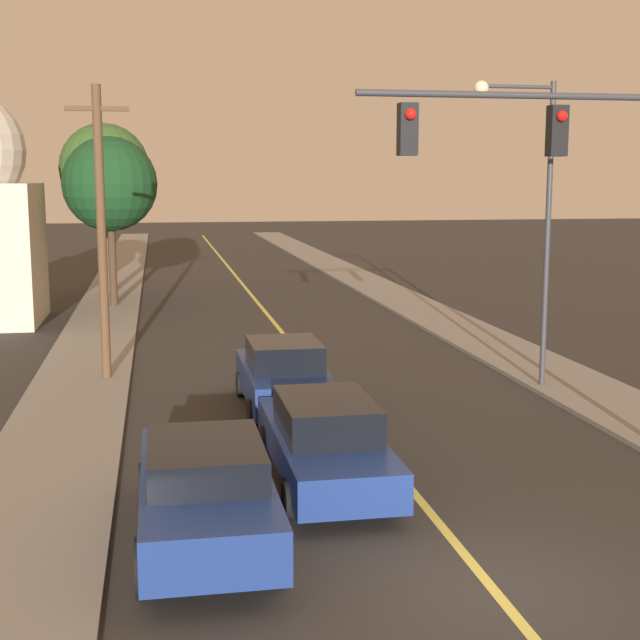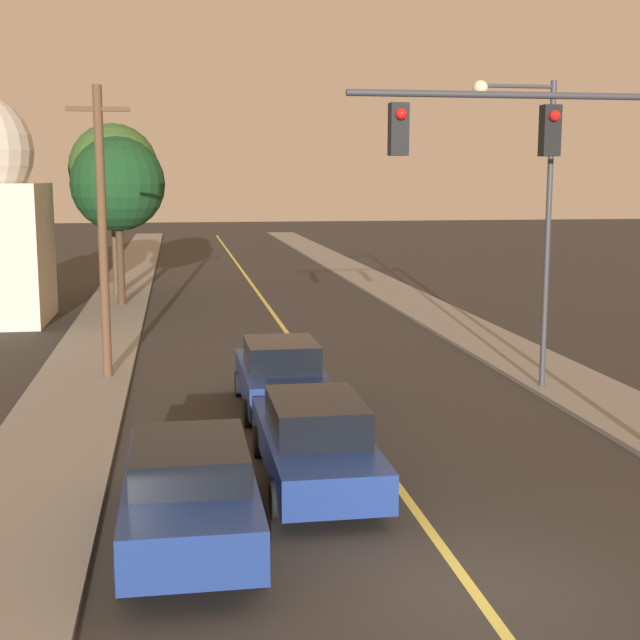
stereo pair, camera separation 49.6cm
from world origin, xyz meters
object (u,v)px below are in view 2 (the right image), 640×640
(car_near_lane_second, at_px, (281,375))
(traffic_signal_mast, at_px, (574,191))
(car_near_lane_front, at_px, (315,440))
(car_outer_lane_front, at_px, (190,488))
(utility_pole_left, at_px, (102,228))
(streetlamp_right, at_px, (531,194))
(tree_left_far, at_px, (114,169))
(tree_left_near, at_px, (118,184))

(car_near_lane_second, relative_size, traffic_signal_mast, 0.65)
(car_near_lane_front, relative_size, traffic_signal_mast, 0.75)
(car_outer_lane_front, distance_m, traffic_signal_mast, 8.67)
(car_outer_lane_front, distance_m, utility_pole_left, 11.75)
(car_outer_lane_front, bearing_deg, car_near_lane_front, 45.68)
(car_outer_lane_front, bearing_deg, streetlamp_right, 44.15)
(car_near_lane_front, xyz_separation_m, streetlamp_right, (6.28, 5.98, 4.15))
(traffic_signal_mast, bearing_deg, streetlamp_right, 75.39)
(utility_pole_left, relative_size, tree_left_far, 0.99)
(car_near_lane_front, relative_size, car_near_lane_second, 1.15)
(car_near_lane_second, distance_m, tree_left_near, 18.68)
(traffic_signal_mast, relative_size, tree_left_far, 0.91)
(car_near_lane_front, distance_m, car_near_lane_second, 5.16)
(car_near_lane_second, distance_m, tree_left_far, 22.24)
(car_outer_lane_front, xyz_separation_m, traffic_signal_mast, (7.05, 2.73, 4.26))
(streetlamp_right, bearing_deg, utility_pole_left, 164.57)
(tree_left_near, distance_m, tree_left_far, 3.59)
(traffic_signal_mast, bearing_deg, utility_pole_left, 137.15)
(traffic_signal_mast, height_order, utility_pole_left, utility_pole_left)
(traffic_signal_mast, bearing_deg, car_near_lane_front, -174.40)
(traffic_signal_mast, distance_m, streetlamp_right, 5.69)
(car_near_lane_front, height_order, car_outer_lane_front, car_outer_lane_front)
(car_outer_lane_front, xyz_separation_m, tree_left_far, (-2.81, 28.52, 4.88))
(car_near_lane_second, relative_size, car_outer_lane_front, 0.91)
(car_outer_lane_front, bearing_deg, tree_left_far, 95.62)
(traffic_signal_mast, height_order, tree_left_far, tree_left_far)
(utility_pole_left, bearing_deg, car_near_lane_second, -41.47)
(car_near_lane_second, height_order, tree_left_far, tree_left_far)
(streetlamp_right, distance_m, utility_pole_left, 10.91)
(streetlamp_right, xyz_separation_m, tree_left_far, (-11.29, 20.29, 0.79))
(traffic_signal_mast, relative_size, tree_left_near, 1.00)
(car_near_lane_second, xyz_separation_m, tree_left_far, (-5.01, 21.11, 4.91))
(car_near_lane_front, height_order, tree_left_far, tree_left_far)
(tree_left_far, bearing_deg, car_outer_lane_front, -84.38)
(car_near_lane_front, distance_m, tree_left_near, 23.61)
(car_near_lane_front, relative_size, tree_left_near, 0.75)
(car_near_lane_front, bearing_deg, traffic_signal_mast, 5.60)
(tree_left_far, bearing_deg, streetlamp_right, -60.91)
(car_near_lane_front, bearing_deg, car_near_lane_second, 90.00)
(car_near_lane_front, xyz_separation_m, traffic_signal_mast, (4.84, 0.48, 4.31))
(utility_pole_left, height_order, tree_left_near, utility_pole_left)
(car_near_lane_front, bearing_deg, tree_left_far, 100.80)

